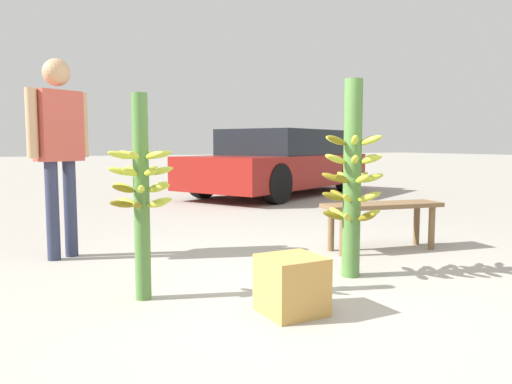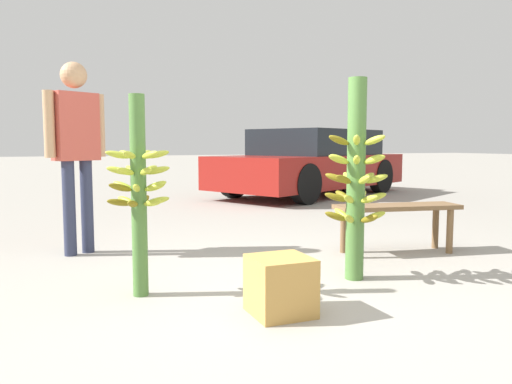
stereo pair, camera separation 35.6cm
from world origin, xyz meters
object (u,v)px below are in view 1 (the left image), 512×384
(banana_stalk_left, at_px, (141,191))
(vendor_person, at_px, (59,139))
(banana_stalk_center, at_px, (352,179))
(parked_car, at_px, (280,163))
(market_bench, at_px, (382,212))
(produce_crate, at_px, (292,285))

(banana_stalk_left, height_order, vendor_person, vendor_person)
(banana_stalk_center, distance_m, parked_car, 6.16)
(market_bench, bearing_deg, parked_car, 79.83)
(banana_stalk_left, bearing_deg, produce_crate, -44.16)
(banana_stalk_left, bearing_deg, market_bench, 9.83)
(banana_stalk_left, distance_m, banana_stalk_center, 1.55)
(banana_stalk_left, relative_size, produce_crate, 3.86)
(banana_stalk_left, xyz_separation_m, banana_stalk_center, (1.54, -0.19, 0.04))
(market_bench, xyz_separation_m, parked_car, (1.82, 4.94, 0.26))
(banana_stalk_center, bearing_deg, banana_stalk_left, 172.89)
(parked_car, bearing_deg, market_bench, 133.25)
(vendor_person, distance_m, parked_car, 5.97)
(banana_stalk_left, distance_m, parked_car, 6.82)
(produce_crate, bearing_deg, parked_car, 59.77)
(banana_stalk_center, relative_size, parked_car, 0.32)
(vendor_person, bearing_deg, banana_stalk_left, 74.54)
(banana_stalk_left, relative_size, banana_stalk_center, 0.89)
(banana_stalk_center, xyz_separation_m, market_bench, (0.86, 0.61, -0.38))
(banana_stalk_center, xyz_separation_m, vendor_person, (-1.85, 1.67, 0.30))
(market_bench, bearing_deg, produce_crate, -136.93)
(vendor_person, bearing_deg, banana_stalk_center, 110.58)
(banana_stalk_center, bearing_deg, produce_crate, -149.62)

